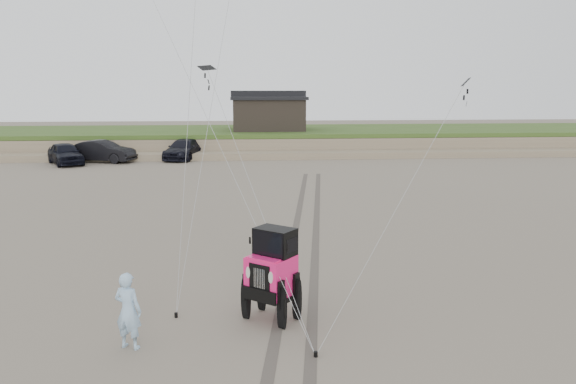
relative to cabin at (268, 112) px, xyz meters
name	(u,v)px	position (x,y,z in m)	size (l,w,h in m)	color
ground	(255,331)	(-2.00, -37.00, -3.24)	(160.00, 160.00, 0.00)	#6B6054
dune_ridge	(245,140)	(-2.00, 0.50, -2.42)	(160.00, 14.25, 1.73)	#7A6B54
cabin	(268,112)	(0.00, 0.00, 0.00)	(6.40, 5.40, 3.35)	black
truck_a	(65,153)	(-14.74, -8.28, -2.47)	(1.82, 4.52, 1.54)	black
truck_b	(102,151)	(-12.42, -7.33, -2.45)	(1.67, 4.78, 1.58)	black
truck_c	(184,149)	(-6.71, -5.96, -2.50)	(2.05, 5.05, 1.47)	black
jeep	(271,284)	(-1.61, -36.36, -2.37)	(2.02, 4.67, 1.74)	#FF1C71
man	(128,311)	(-4.64, -37.60, -2.41)	(0.60, 0.39, 1.65)	#95B7E7
stake_main	(176,315)	(-3.86, -36.08, -3.18)	(0.08, 0.08, 0.12)	black
stake_aux	(316,354)	(-0.81, -38.32, -3.18)	(0.08, 0.08, 0.12)	black
tire_tracks	(305,236)	(0.00, -29.00, -3.23)	(5.22, 29.74, 0.01)	#4C443D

